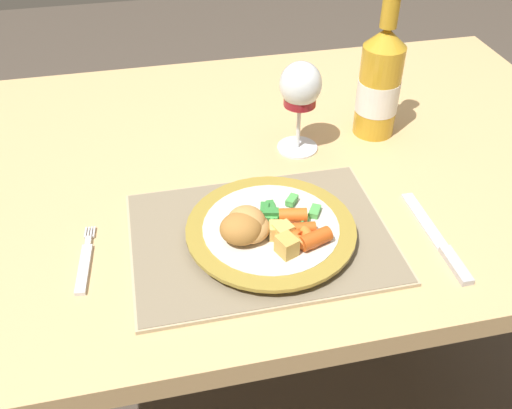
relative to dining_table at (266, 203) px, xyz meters
name	(u,v)px	position (x,y,z in m)	size (l,w,h in m)	color
ground_plane	(263,399)	(0.00, 0.00, -0.64)	(6.00, 6.00, 0.00)	#4C4238
dining_table	(266,203)	(0.00, 0.00, 0.00)	(1.24, 0.81, 0.74)	tan
placemat	(260,237)	(-0.06, -0.20, 0.10)	(0.37, 0.27, 0.01)	tan
dinner_plate	(271,231)	(-0.04, -0.20, 0.12)	(0.24, 0.24, 0.02)	silver
breaded_croquettes	(246,226)	(-0.08, -0.22, 0.14)	(0.08, 0.07, 0.04)	#A87033
green_beans_pile	(281,212)	(-0.02, -0.19, 0.13)	(0.09, 0.07, 0.02)	#4CA84C
glazed_carrots	(301,232)	(-0.01, -0.23, 0.13)	(0.08, 0.09, 0.02)	#CC5119
fork	(85,264)	(-0.30, -0.20, 0.10)	(0.03, 0.13, 0.01)	silver
table_knife	(440,243)	(0.19, -0.27, 0.10)	(0.02, 0.20, 0.01)	silver
wine_glass	(300,90)	(0.06, 0.02, 0.21)	(0.07, 0.07, 0.16)	silver
bottle	(380,83)	(0.21, 0.04, 0.20)	(0.07, 0.07, 0.26)	gold
roast_potatoes	(283,238)	(-0.03, -0.24, 0.14)	(0.03, 0.06, 0.03)	gold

